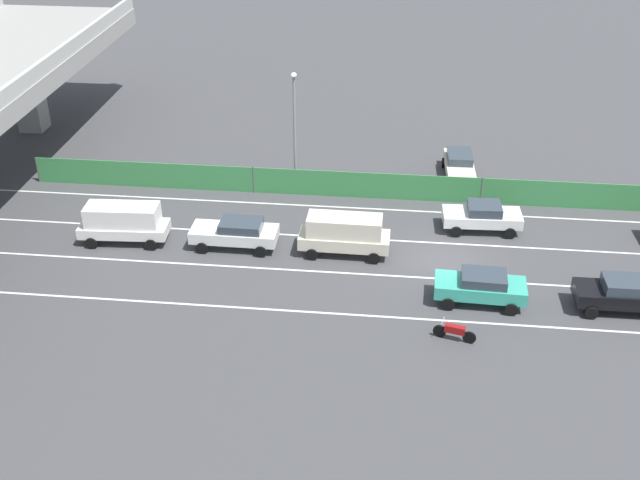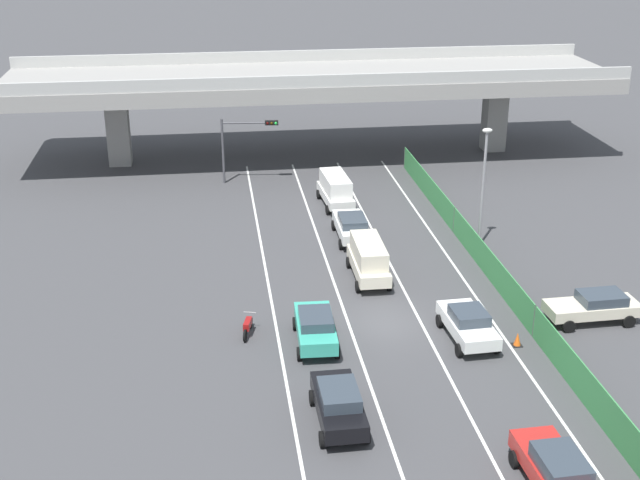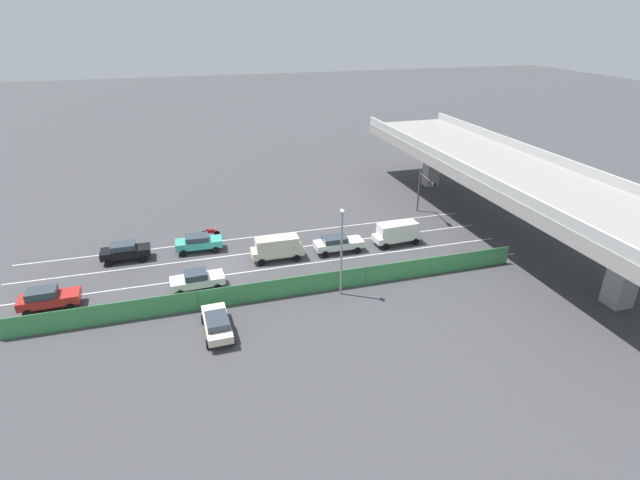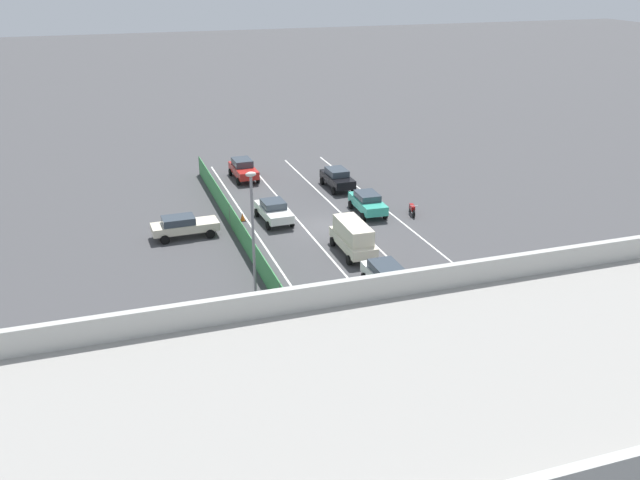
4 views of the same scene
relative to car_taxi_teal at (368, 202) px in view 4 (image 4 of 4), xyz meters
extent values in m
plane|color=#424244|center=(3.68, 1.55, -0.91)|extent=(300.00, 300.00, 0.00)
cube|color=silver|center=(-1.71, 6.11, -0.91)|extent=(0.14, 45.11, 0.01)
cube|color=silver|center=(1.89, 6.11, -0.91)|extent=(0.14, 45.11, 0.01)
cube|color=silver|center=(5.48, 6.11, -0.91)|extent=(0.14, 45.11, 0.01)
cube|color=silver|center=(9.08, 6.11, -0.91)|extent=(0.14, 45.11, 0.01)
cube|color=gray|center=(3.68, 30.66, 5.28)|extent=(47.54, 10.93, 1.18)
cube|color=#B2B2AD|center=(3.68, 25.41, 6.32)|extent=(47.54, 0.30, 0.90)
cube|color=#3D8E4C|center=(10.48, 6.11, -0.08)|extent=(0.06, 41.11, 1.67)
cylinder|color=#4C514C|center=(10.48, -14.45, -0.08)|extent=(0.10, 0.10, 1.67)
cylinder|color=#4C514C|center=(10.48, -0.75, -0.08)|extent=(0.10, 0.10, 1.67)
cylinder|color=#4C514C|center=(10.48, 12.96, -0.08)|extent=(0.10, 0.10, 1.67)
cylinder|color=#4C514C|center=(10.48, 26.66, -0.08)|extent=(0.10, 0.10, 1.67)
cube|color=teal|center=(0.00, 0.03, -0.10)|extent=(1.91, 4.38, 0.67)
cube|color=#333D47|center=(0.00, -0.11, 0.47)|extent=(1.61, 2.17, 0.47)
cylinder|color=black|center=(-0.81, 1.53, -0.59)|extent=(0.25, 0.65, 0.64)
cylinder|color=black|center=(0.93, 1.46, -0.59)|extent=(0.25, 0.65, 0.64)
cylinder|color=black|center=(-0.92, -1.40, -0.59)|extent=(0.25, 0.65, 0.64)
cylinder|color=black|center=(0.81, -1.47, -0.59)|extent=(0.25, 0.65, 0.64)
cube|color=silver|center=(3.83, 18.85, -0.14)|extent=(1.99, 4.86, 0.58)
cube|color=silver|center=(3.83, 18.85, 0.70)|extent=(1.73, 3.99, 1.11)
cylinder|color=black|center=(2.88, 20.41, -0.59)|extent=(0.26, 0.65, 0.64)
cylinder|color=black|center=(4.60, 20.51, -0.59)|extent=(0.26, 0.65, 0.64)
cylinder|color=black|center=(3.07, 17.18, -0.59)|extent=(0.26, 0.65, 0.64)
cylinder|color=black|center=(4.78, 17.28, -0.59)|extent=(0.26, 0.65, 0.64)
cube|color=white|center=(7.24, -0.57, -0.13)|extent=(1.98, 4.40, 0.61)
cube|color=#333D47|center=(7.25, -0.67, 0.43)|extent=(1.66, 1.86, 0.51)
cylinder|color=black|center=(6.28, 0.86, -0.59)|extent=(0.25, 0.65, 0.64)
cylinder|color=black|center=(8.08, 0.94, -0.59)|extent=(0.25, 0.65, 0.64)
cylinder|color=black|center=(6.41, -2.08, -0.59)|extent=(0.25, 0.65, 0.64)
cylinder|color=black|center=(8.20, -2.00, -0.59)|extent=(0.25, 0.65, 0.64)
cube|color=black|center=(0.08, -6.55, -0.09)|extent=(1.76, 4.33, 0.69)
cube|color=#333D47|center=(0.08, -6.69, 0.51)|extent=(1.54, 2.14, 0.52)
cylinder|color=black|center=(-0.80, -5.09, -0.59)|extent=(0.23, 0.64, 0.64)
cylinder|color=black|center=(0.93, -5.07, -0.59)|extent=(0.23, 0.64, 0.64)
cylinder|color=black|center=(-0.78, -8.02, -0.59)|extent=(0.23, 0.64, 0.64)
cylinder|color=black|center=(0.95, -8.01, -0.59)|extent=(0.23, 0.64, 0.64)
cube|color=red|center=(7.04, -11.65, -0.10)|extent=(1.86, 4.39, 0.67)
cube|color=#333D47|center=(7.05, -12.07, 0.53)|extent=(1.59, 2.17, 0.58)
cylinder|color=black|center=(6.13, -10.20, -0.59)|extent=(0.24, 0.65, 0.64)
cylinder|color=black|center=(7.86, -10.15, -0.59)|extent=(0.24, 0.65, 0.64)
cylinder|color=black|center=(6.22, -13.15, -0.59)|extent=(0.24, 0.65, 0.64)
cylinder|color=black|center=(7.95, -13.10, -0.59)|extent=(0.24, 0.65, 0.64)
cube|color=silver|center=(3.90, 12.78, -0.12)|extent=(1.81, 4.67, 0.63)
cube|color=#333D47|center=(3.90, 12.38, 0.43)|extent=(1.57, 2.24, 0.48)
cylinder|color=black|center=(3.04, 14.37, -0.59)|extent=(0.23, 0.64, 0.64)
cylinder|color=black|center=(4.80, 14.35, -0.59)|extent=(0.23, 0.64, 0.64)
cylinder|color=black|center=(3.00, 11.21, -0.59)|extent=(0.23, 0.64, 0.64)
cylinder|color=black|center=(4.76, 11.19, -0.59)|extent=(0.23, 0.64, 0.64)
cube|color=beige|center=(3.84, 6.85, -0.09)|extent=(1.76, 4.79, 0.68)
cube|color=beige|center=(3.84, 6.85, 0.76)|extent=(1.55, 3.93, 1.03)
cylinder|color=black|center=(3.01, 8.48, -0.59)|extent=(0.23, 0.64, 0.64)
cylinder|color=black|center=(4.72, 8.46, -0.59)|extent=(0.23, 0.64, 0.64)
cylinder|color=black|center=(2.97, 5.24, -0.59)|extent=(0.23, 0.64, 0.64)
cylinder|color=black|center=(4.68, 5.22, -0.59)|extent=(0.23, 0.64, 0.64)
cylinder|color=black|center=(-2.96, 1.98, -0.61)|extent=(0.24, 0.61, 0.60)
cylinder|color=black|center=(-3.30, 0.67, -0.61)|extent=(0.24, 0.61, 0.60)
cube|color=maroon|center=(-3.13, 1.32, -0.33)|extent=(0.50, 0.96, 0.36)
cylinder|color=#B2B2B2|center=(-2.99, 1.87, 0.01)|extent=(0.59, 0.18, 0.03)
cube|color=beige|center=(13.90, 0.36, -0.15)|extent=(4.66, 1.86, 0.56)
cube|color=#333D47|center=(14.34, 0.37, 0.38)|extent=(2.24, 1.58, 0.50)
cylinder|color=black|center=(12.36, -0.55, -0.59)|extent=(0.65, 0.24, 0.64)
cylinder|color=black|center=(12.31, 1.17, -0.59)|extent=(0.65, 0.24, 0.64)
cylinder|color=black|center=(15.49, -0.45, -0.59)|extent=(0.65, 0.24, 0.64)
cylinder|color=black|center=(15.44, 1.27, -0.59)|extent=(0.65, 0.24, 0.64)
cylinder|color=#47474C|center=(-1.59, 24.60, 3.60)|extent=(3.98, 0.51, 0.12)
cube|color=black|center=(0.00, 24.44, 3.60)|extent=(0.98, 0.37, 0.32)
sphere|color=#390706|center=(-0.31, 24.31, 3.60)|extent=(0.20, 0.20, 0.20)
sphere|color=#3B2806|center=(-0.01, 24.28, 3.60)|extent=(0.20, 0.20, 0.20)
sphere|color=green|center=(0.28, 24.26, 3.60)|extent=(0.20, 0.20, 0.20)
cylinder|color=gray|center=(11.33, 10.48, 2.61)|extent=(0.16, 0.16, 7.05)
ellipsoid|color=silver|center=(11.33, 10.48, 6.31)|extent=(0.60, 0.36, 0.28)
cone|color=orange|center=(9.43, -1.45, -0.58)|extent=(0.36, 0.36, 0.67)
cube|color=black|center=(9.43, -1.45, -0.90)|extent=(0.47, 0.47, 0.03)
camera|label=1|loc=(-31.60, 4.28, 20.53)|focal=43.66mm
camera|label=2|loc=(-4.50, -34.87, 18.85)|focal=47.33mm
camera|label=3|loc=(43.72, -0.81, 19.85)|focal=27.51mm
camera|label=4|loc=(19.09, 45.49, 17.11)|focal=38.33mm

